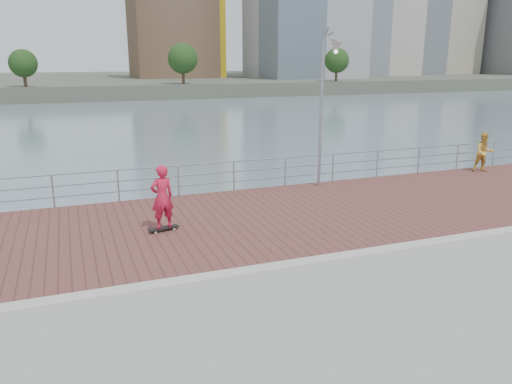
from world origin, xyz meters
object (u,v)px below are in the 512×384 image
object	(u,v)px
skateboarder	(162,197)
bystander	(484,152)
guardrail	(207,175)
street_lamp	(327,82)

from	to	relation	value
skateboarder	bystander	world-z (taller)	skateboarder
guardrail	skateboarder	world-z (taller)	skateboarder
street_lamp	bystander	world-z (taller)	street_lamp
bystander	street_lamp	bearing A→B (deg)	-157.45
guardrail	street_lamp	bearing A→B (deg)	-11.98
street_lamp	bystander	distance (m)	8.32
guardrail	street_lamp	xyz separation A→B (m)	(4.26, -0.90, 3.23)
street_lamp	bystander	size ratio (longest dim) A/B	3.31
bystander	guardrail	bearing A→B (deg)	-162.13
street_lamp	skateboarder	world-z (taller)	street_lamp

